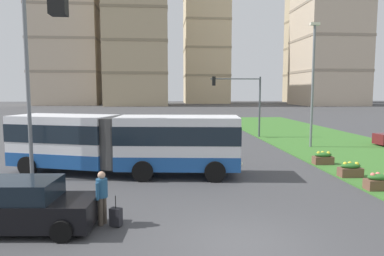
# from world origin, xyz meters

# --- Properties ---
(ground_plane) EXTENTS (260.00, 260.00, 0.00)m
(ground_plane) POSITION_xyz_m (0.00, 0.00, 0.00)
(ground_plane) COLOR #424244
(articulated_bus) EXTENTS (12.03, 4.98, 3.00)m
(articulated_bus) POSITION_xyz_m (-4.20, 8.78, 1.65)
(articulated_bus) COLOR white
(articulated_bus) RESTS_ON ground
(car_black_sedan) EXTENTS (4.53, 2.30, 1.58)m
(car_black_sedan) POSITION_xyz_m (-6.54, 1.60, 0.75)
(car_black_sedan) COLOR black
(car_black_sedan) RESTS_ON ground
(car_silver_hatch) EXTENTS (4.50, 2.23, 1.58)m
(car_silver_hatch) POSITION_xyz_m (-6.04, 20.21, 0.75)
(car_silver_hatch) COLOR #B7BABF
(car_silver_hatch) RESTS_ON ground
(pedestrian_crossing) EXTENTS (0.36, 0.54, 1.74)m
(pedestrian_crossing) POSITION_xyz_m (-4.15, 1.85, 1.00)
(pedestrian_crossing) COLOR #4C4238
(pedestrian_crossing) RESTS_ON ground
(rolling_suitcase) EXTENTS (0.43, 0.37, 0.97)m
(rolling_suitcase) POSITION_xyz_m (-3.70, 1.65, 0.31)
(rolling_suitcase) COLOR #232328
(rolling_suitcase) RESTS_ON ground
(flower_planter_1) EXTENTS (1.10, 0.56, 0.74)m
(flower_planter_1) POSITION_xyz_m (6.95, 4.68, 0.43)
(flower_planter_1) COLOR brown
(flower_planter_1) RESTS_ON grass_median
(flower_planter_2) EXTENTS (1.10, 0.56, 0.74)m
(flower_planter_2) POSITION_xyz_m (6.95, 6.96, 0.43)
(flower_planter_2) COLOR brown
(flower_planter_2) RESTS_ON grass_median
(flower_planter_3) EXTENTS (1.10, 0.56, 0.74)m
(flower_planter_3) POSITION_xyz_m (6.95, 9.94, 0.43)
(flower_planter_3) COLOR brown
(flower_planter_3) RESTS_ON grass_median
(traffic_light_far_right) EXTENTS (4.58, 0.28, 5.51)m
(traffic_light_far_right) POSITION_xyz_m (4.96, 22.00, 3.87)
(traffic_light_far_right) COLOR #474C51
(traffic_light_far_right) RESTS_ON ground
(streetlight_left) EXTENTS (0.70, 0.28, 8.97)m
(streetlight_left) POSITION_xyz_m (-8.50, 7.98, 4.93)
(streetlight_left) COLOR slate
(streetlight_left) RESTS_ON ground
(streetlight_median) EXTENTS (0.70, 0.28, 9.18)m
(streetlight_median) POSITION_xyz_m (8.85, 16.07, 5.03)
(streetlight_median) COLOR slate
(streetlight_median) RESTS_ON ground
(apartment_tower_west) EXTENTS (19.13, 17.33, 45.68)m
(apartment_tower_west) POSITION_xyz_m (-30.00, 99.92, 22.86)
(apartment_tower_west) COLOR #C6B299
(apartment_tower_west) RESTS_ON ground
(apartment_tower_westcentre) EXTENTS (17.37, 18.18, 42.53)m
(apartment_tower_westcentre) POSITION_xyz_m (-9.31, 94.08, 21.29)
(apartment_tower_westcentre) COLOR tan
(apartment_tower_westcentre) RESTS_ON ground
(apartment_tower_centre) EXTENTS (14.44, 15.22, 43.51)m
(apartment_tower_centre) POSITION_xyz_m (12.38, 109.43, 21.78)
(apartment_tower_centre) COLOR beige
(apartment_tower_centre) RESTS_ON ground
(apartment_tower_eastcentre) EXTENTS (17.24, 18.40, 46.31)m
(apartment_tower_eastcentre) POSITION_xyz_m (45.55, 90.49, 23.18)
(apartment_tower_eastcentre) COLOR #C6B299
(apartment_tower_eastcentre) RESTS_ON ground
(apartment_tower_east) EXTENTS (14.92, 15.79, 37.84)m
(apartment_tower_east) POSITION_xyz_m (50.13, 113.11, 18.94)
(apartment_tower_east) COLOR tan
(apartment_tower_east) RESTS_ON ground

